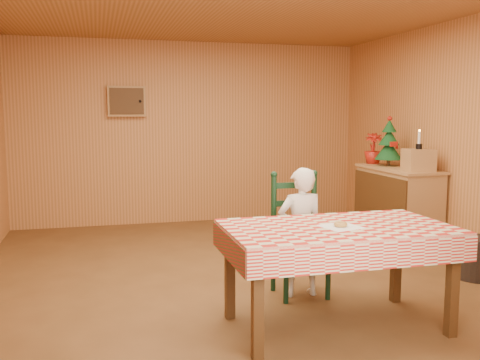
% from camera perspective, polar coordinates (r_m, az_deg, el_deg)
% --- Properties ---
extents(ground, '(6.00, 6.00, 0.00)m').
position_cam_1_polar(ground, '(5.12, 0.59, -10.87)').
color(ground, brown).
rests_on(ground, ground).
extents(cabin_walls, '(5.10, 6.05, 2.65)m').
position_cam_1_polar(cabin_walls, '(5.39, -0.95, 9.70)').
color(cabin_walls, '#C17E45').
rests_on(cabin_walls, ground).
extents(dining_table, '(1.66, 0.96, 0.77)m').
position_cam_1_polar(dining_table, '(3.99, 10.34, -5.96)').
color(dining_table, '#4A2C13').
rests_on(dining_table, ground).
extents(ladder_chair, '(0.44, 0.40, 1.08)m').
position_cam_1_polar(ladder_chair, '(4.74, 6.22, -6.09)').
color(ladder_chair, black).
rests_on(ladder_chair, ground).
extents(seated_child, '(0.41, 0.27, 1.12)m').
position_cam_1_polar(seated_child, '(4.67, 6.48, -5.54)').
color(seated_child, white).
rests_on(seated_child, ground).
extents(napkin, '(0.32, 0.32, 0.00)m').
position_cam_1_polar(napkin, '(3.93, 10.68, -4.92)').
color(napkin, white).
rests_on(napkin, dining_table).
extents(donut, '(0.12, 0.12, 0.03)m').
position_cam_1_polar(donut, '(3.93, 10.68, -4.66)').
color(donut, '#B58841').
rests_on(donut, napkin).
extents(shelf_unit, '(0.54, 1.24, 0.93)m').
position_cam_1_polar(shelf_unit, '(6.81, 16.39, -2.61)').
color(shelf_unit, tan).
rests_on(shelf_unit, ground).
extents(crate, '(0.34, 0.34, 0.25)m').
position_cam_1_polar(crate, '(6.40, 18.49, 2.02)').
color(crate, tan).
rests_on(crate, shelf_unit).
extents(christmas_tree, '(0.34, 0.34, 0.62)m').
position_cam_1_polar(christmas_tree, '(6.94, 15.60, 3.79)').
color(christmas_tree, '#4A2C13').
rests_on(christmas_tree, shelf_unit).
extents(flower_arrangement, '(0.29, 0.29, 0.40)m').
position_cam_1_polar(flower_arrangement, '(7.18, 14.02, 3.30)').
color(flower_arrangement, '#A51A0F').
rests_on(flower_arrangement, shelf_unit).
extents(candle_set, '(0.07, 0.07, 0.22)m').
position_cam_1_polar(candle_set, '(6.39, 18.56, 3.72)').
color(candle_set, black).
rests_on(candle_set, crate).
extents(storage_bin, '(0.46, 0.46, 0.40)m').
position_cam_1_polar(storage_bin, '(5.68, 23.96, -7.60)').
color(storage_bin, black).
rests_on(storage_bin, ground).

